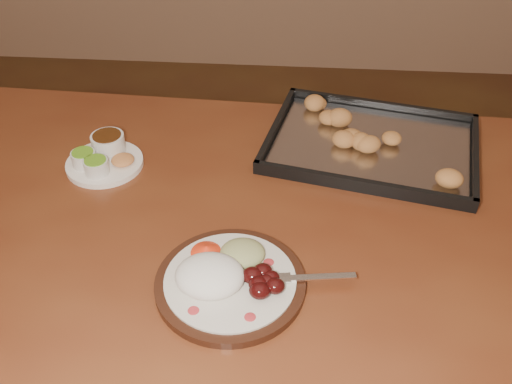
{
  "coord_description": "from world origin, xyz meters",
  "views": [
    {
      "loc": [
        0.28,
        -1.0,
        1.5
      ],
      "look_at": [
        0.21,
        -0.1,
        0.77
      ],
      "focal_mm": 40.0,
      "sensor_mm": 36.0,
      "label": 1
    }
  ],
  "objects": [
    {
      "name": "dining_table",
      "position": [
        0.17,
        -0.16,
        0.65
      ],
      "size": [
        1.54,
        0.96,
        0.75
      ],
      "rotation": [
        0.0,
        0.0,
        -0.04
      ],
      "color": "brown",
      "rests_on": "ground"
    },
    {
      "name": "baking_tray",
      "position": [
        0.46,
        0.11,
        0.77
      ],
      "size": [
        0.53,
        0.43,
        0.05
      ],
      "rotation": [
        0.0,
        0.0,
        -0.21
      ],
      "color": "black",
      "rests_on": "dining_table"
    },
    {
      "name": "condiment_saucer",
      "position": [
        -0.14,
        -0.0,
        0.77
      ],
      "size": [
        0.17,
        0.17,
        0.06
      ],
      "rotation": [
        0.0,
        0.0,
        -0.32
      ],
      "color": "white",
      "rests_on": "dining_table"
    },
    {
      "name": "dinner_plate",
      "position": [
        0.18,
        -0.33,
        0.77
      ],
      "size": [
        0.35,
        0.26,
        0.06
      ],
      "rotation": [
        0.0,
        0.0,
        0.09
      ],
      "color": "black",
      "rests_on": "dining_table"
    },
    {
      "name": "ground",
      "position": [
        0.0,
        0.0,
        0.0
      ],
      "size": [
        4.0,
        4.0,
        0.0
      ],
      "primitive_type": "plane",
      "color": "brown",
      "rests_on": "ground"
    }
  ]
}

